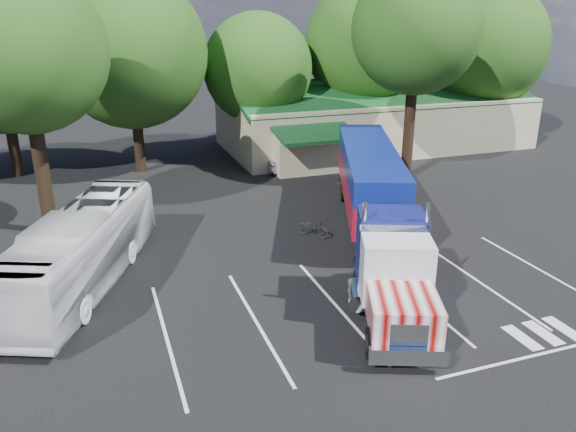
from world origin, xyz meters
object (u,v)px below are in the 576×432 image
object	(u,v)px
woman	(397,279)
silver_sedan	(294,163)
semi_truck	(374,194)
bicycle	(313,227)
tour_bus	(81,250)

from	to	relation	value
woman	silver_sedan	world-z (taller)	woman
semi_truck	bicycle	distance (m)	3.46
woman	silver_sedan	bearing A→B (deg)	-7.38
semi_truck	tour_bus	xyz separation A→B (m)	(-13.26, -0.38, -0.80)
semi_truck	woman	size ratio (longest dim) A/B	11.97
semi_truck	silver_sedan	distance (m)	12.94
semi_truck	silver_sedan	world-z (taller)	semi_truck
woman	tour_bus	size ratio (longest dim) A/B	0.14
woman	silver_sedan	distance (m)	18.58
semi_truck	bicycle	size ratio (longest dim) A/B	11.22
woman	silver_sedan	xyz separation A→B (m)	(2.52, 18.40, -0.18)
woman	bicycle	distance (m)	7.04
tour_bus	silver_sedan	distance (m)	19.22
bicycle	silver_sedan	world-z (taller)	silver_sedan
woman	tour_bus	xyz separation A→B (m)	(-11.42, 5.21, 0.75)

